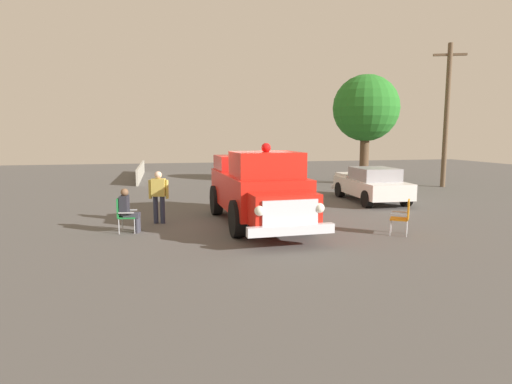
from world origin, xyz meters
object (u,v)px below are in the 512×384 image
(vintage_fire_truck, at_px, (258,187))
(utility_pole, at_px, (447,114))
(lawn_chair_by_car, at_px, (404,215))
(spectator_seated, at_px, (128,209))
(lawn_chair_near_truck, at_px, (124,212))
(lawn_chair_spare, at_px, (302,196))
(classic_hot_rod, at_px, (371,184))
(traffic_cone, at_px, (264,192))
(oak_tree_left, at_px, (366,109))
(spectator_standing, at_px, (159,194))

(vintage_fire_truck, bearing_deg, utility_pole, 121.84)
(lawn_chair_by_car, distance_m, spectator_seated, 7.89)
(vintage_fire_truck, height_order, spectator_seated, vintage_fire_truck)
(lawn_chair_near_truck, height_order, lawn_chair_spare, same)
(classic_hot_rod, distance_m, spectator_seated, 10.40)
(lawn_chair_near_truck, relative_size, utility_pole, 0.13)
(lawn_chair_spare, relative_size, utility_pole, 0.13)
(lawn_chair_spare, xyz_separation_m, traffic_cone, (-3.30, -0.64, -0.28))
(classic_hot_rod, xyz_separation_m, utility_pole, (-3.86, 6.28, 3.19))
(lawn_chair_near_truck, xyz_separation_m, oak_tree_left, (-9.77, 12.38, 3.67))
(utility_pole, bearing_deg, traffic_cone, -77.72)
(spectator_seated, bearing_deg, oak_tree_left, 128.64)
(lawn_chair_by_car, height_order, utility_pole, utility_pole)
(lawn_chair_by_car, xyz_separation_m, oak_tree_left, (-11.81, 4.62, 3.67))
(vintage_fire_truck, height_order, lawn_chair_spare, vintage_fire_truck)
(vintage_fire_truck, height_order, lawn_chair_by_car, vintage_fire_truck)
(classic_hot_rod, bearing_deg, lawn_chair_spare, -64.61)
(lawn_chair_by_car, relative_size, lawn_chair_spare, 1.00)
(lawn_chair_by_car, bearing_deg, classic_hot_rod, 161.18)
(spectator_standing, distance_m, traffic_cone, 6.26)
(vintage_fire_truck, bearing_deg, traffic_cone, 164.54)
(lawn_chair_near_truck, height_order, spectator_seated, spectator_seated)
(classic_hot_rod, distance_m, lawn_chair_spare, 4.05)
(oak_tree_left, xyz_separation_m, utility_pole, (2.03, 3.67, -0.32))
(vintage_fire_truck, distance_m, lawn_chair_near_truck, 4.11)
(traffic_cone, bearing_deg, lawn_chair_near_truck, -45.23)
(lawn_chair_spare, distance_m, traffic_cone, 3.37)
(vintage_fire_truck, distance_m, spectator_standing, 3.18)
(lawn_chair_by_car, distance_m, utility_pole, 13.25)
(lawn_chair_near_truck, bearing_deg, classic_hot_rod, 111.63)
(lawn_chair_near_truck, relative_size, spectator_seated, 0.79)
(spectator_seated, relative_size, spectator_standing, 0.77)
(classic_hot_rod, relative_size, spectator_standing, 2.65)
(classic_hot_rod, xyz_separation_m, lawn_chair_spare, (1.73, -3.65, -0.16))
(oak_tree_left, bearing_deg, lawn_chair_near_truck, -51.71)
(lawn_chair_spare, bearing_deg, lawn_chair_by_car, 21.43)
(vintage_fire_truck, height_order, spectator_standing, vintage_fire_truck)
(lawn_chair_spare, height_order, oak_tree_left, oak_tree_left)
(classic_hot_rod, distance_m, utility_pole, 8.03)
(oak_tree_left, distance_m, traffic_cone, 9.06)
(lawn_chair_by_car, height_order, oak_tree_left, oak_tree_left)
(classic_hot_rod, bearing_deg, utility_pole, 121.60)
(classic_hot_rod, xyz_separation_m, spectator_standing, (2.76, -8.78, 0.22))
(spectator_seated, relative_size, oak_tree_left, 0.21)
(oak_tree_left, height_order, utility_pole, utility_pole)
(lawn_chair_near_truck, bearing_deg, vintage_fire_truck, 94.08)
(spectator_seated, xyz_separation_m, traffic_cone, (-5.46, 5.35, -0.39))
(lawn_chair_near_truck, xyz_separation_m, traffic_cone, (-5.44, 5.48, -0.28))
(lawn_chair_near_truck, height_order, traffic_cone, lawn_chair_near_truck)
(spectator_standing, bearing_deg, utility_pole, 113.75)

